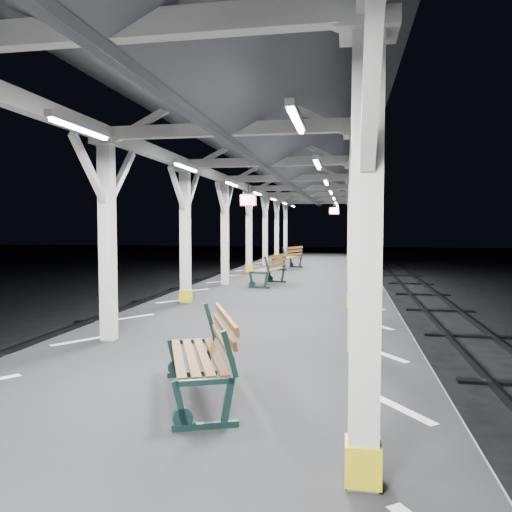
# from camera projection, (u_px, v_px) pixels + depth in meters

# --- Properties ---
(ground) EXTENTS (120.00, 120.00, 0.00)m
(ground) POSITION_uv_depth(u_px,v_px,m) (250.00, 371.00, 9.94)
(ground) COLOR black
(ground) RESTS_ON ground
(platform) EXTENTS (6.00, 50.00, 1.00)m
(platform) POSITION_uv_depth(u_px,v_px,m) (250.00, 346.00, 9.91)
(platform) COLOR black
(platform) RESTS_ON ground
(hazard_stripes_left) EXTENTS (1.00, 48.00, 0.01)m
(hazard_stripes_left) POSITION_uv_depth(u_px,v_px,m) (134.00, 317.00, 10.32)
(hazard_stripes_left) COLOR silver
(hazard_stripes_left) RESTS_ON platform
(hazard_stripes_right) EXTENTS (1.00, 48.00, 0.01)m
(hazard_stripes_right) POSITION_uv_depth(u_px,v_px,m) (377.00, 326.00, 9.44)
(hazard_stripes_right) COLOR silver
(hazard_stripes_right) RESTS_ON platform
(track_left) EXTENTS (2.20, 60.00, 0.16)m
(track_left) POSITION_uv_depth(u_px,v_px,m) (25.00, 355.00, 10.83)
(track_left) COLOR #2D2D33
(track_left) RESTS_ON ground
(canopy) EXTENTS (5.40, 49.00, 4.65)m
(canopy) POSITION_uv_depth(u_px,v_px,m) (250.00, 140.00, 9.65)
(canopy) COLOR beige
(canopy) RESTS_ON platform
(bench_near) EXTENTS (1.22, 1.84, 0.94)m
(bench_near) POSITION_uv_depth(u_px,v_px,m) (207.00, 353.00, 5.44)
(bench_near) COLOR #142E2B
(bench_near) RESTS_ON platform
(bench_mid) EXTENTS (0.97, 1.91, 0.99)m
(bench_mid) POSITION_uv_depth(u_px,v_px,m) (271.00, 269.00, 15.80)
(bench_mid) COLOR #142E2B
(bench_mid) RESTS_ON platform
(bench_far) EXTENTS (1.21, 1.96, 1.00)m
(bench_far) POSITION_uv_depth(u_px,v_px,m) (290.00, 257.00, 21.83)
(bench_far) COLOR #142E2B
(bench_far) RESTS_ON platform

